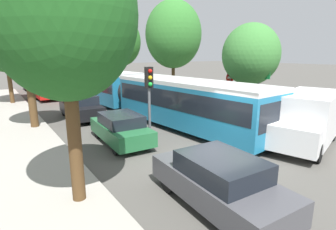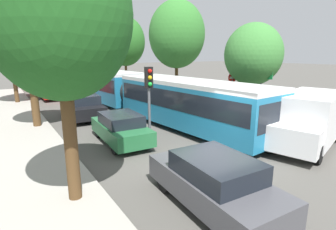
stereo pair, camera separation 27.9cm
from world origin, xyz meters
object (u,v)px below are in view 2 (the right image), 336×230
city_bus_rear (47,80)px  queued_car_black (83,106)px  traffic_light (149,88)px  tree_right_near (253,55)px  queued_car_green (121,128)px  tree_right_mid (177,36)px  direction_sign_post (262,77)px  no_entry_sign (232,87)px  tree_left_near (59,15)px  queued_car_graphite (214,182)px  articulated_bus (149,93)px  white_van (309,118)px  tree_left_far (9,39)px  tree_right_far (126,43)px  tree_left_mid (27,36)px

city_bus_rear → queued_car_black: city_bus_rear is taller
traffic_light → tree_right_near: 8.08m
queued_car_green → tree_right_mid: bearing=-42.3°
traffic_light → city_bus_rear: bearing=-168.4°
queued_car_black → tree_right_near: size_ratio=0.76×
queued_car_green → direction_sign_post: (8.95, -0.50, 1.88)m
traffic_light → queued_car_green: bearing=-114.3°
no_entry_sign → tree_left_near: 12.61m
queued_car_black → queued_car_graphite: bearing=-176.4°
articulated_bus → tree_right_near: tree_right_near is taller
tree_left_near → queued_car_graphite: bearing=-36.7°
articulated_bus → tree_right_near: bearing=50.9°
traffic_light → direction_sign_post: direction_sign_post is taller
city_bus_rear → white_van: bearing=-164.0°
tree_left_near → tree_right_mid: tree_right_mid is taller
traffic_light → tree_right_mid: bearing=147.6°
queued_car_black → no_entry_sign: 9.49m
city_bus_rear → tree_left_far: (-3.05, -4.64, 3.65)m
no_entry_sign → direction_sign_post: size_ratio=0.78×
articulated_bus → queued_car_black: articulated_bus is taller
tree_right_near → tree_right_mid: (0.77, 9.29, 1.59)m
queued_car_green → tree_left_far: bearing=16.7°
tree_left_near → queued_car_green: bearing=52.2°
articulated_bus → direction_sign_post: size_ratio=4.90×
tree_right_far → tree_left_near: bearing=-117.6°
queued_car_black → tree_left_mid: bearing=111.9°
white_van → articulated_bus: bearing=-87.0°
no_entry_sign → tree_left_mid: (-11.03, 3.60, 2.93)m
articulated_bus → tree_right_near: (5.32, -3.63, 2.39)m
traffic_light → no_entry_sign: size_ratio=1.21×
white_van → direction_sign_post: (2.32, 4.35, 1.33)m
direction_sign_post → tree_left_far: (-12.15, 13.93, 2.49)m
tree_left_mid → tree_left_far: (-0.34, 8.72, 0.25)m
articulated_bus → tree_left_far: bearing=-149.0°
queued_car_green → tree_left_near: bearing=145.6°
direction_sign_post → tree_right_mid: (0.82, 10.07, 2.91)m
queued_car_graphite → no_entry_sign: 11.01m
queued_car_black → no_entry_sign: bearing=-115.4°
tree_right_near → tree_right_mid: 9.45m
white_van → traffic_light: traffic_light is taller
city_bus_rear → tree_left_near: 22.42m
tree_left_mid → queued_car_black: bearing=18.5°
queued_car_graphite → tree_right_near: tree_right_near is taller
direction_sign_post → tree_left_mid: bearing=-29.0°
tree_right_far → articulated_bus: bearing=-109.9°
tree_left_mid → tree_right_near: tree_left_mid is taller
queued_car_graphite → white_van: (6.67, 1.27, 0.52)m
articulated_bus → white_van: articulated_bus is taller
tree_left_mid → tree_left_far: bearing=92.3°
traffic_light → tree_right_near: bearing=104.9°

